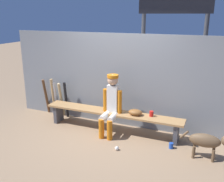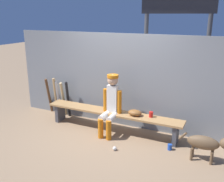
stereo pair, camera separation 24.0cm
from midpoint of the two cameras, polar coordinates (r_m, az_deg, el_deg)
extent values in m
plane|color=#937556|center=(5.56, 1.25, -8.88)|extent=(30.00, 30.00, 0.00)
cube|color=gray|center=(5.57, 3.08, 2.30)|extent=(5.24, 0.03, 2.03)
cube|color=#AD7F4C|center=(5.39, 1.28, -4.80)|extent=(2.99, 0.36, 0.04)
cube|color=#4C4C51|center=(6.10, -10.38, -4.69)|extent=(0.08, 0.29, 0.41)
cube|color=#4C4C51|center=(5.13, 15.31, -9.31)|extent=(0.08, 0.29, 0.41)
cube|color=silver|center=(5.27, 1.48, -1.72)|extent=(0.22, 0.13, 0.58)
sphere|color=tan|center=(5.16, 1.51, 2.48)|extent=(0.22, 0.22, 0.22)
cylinder|color=orange|center=(5.14, 1.52, 3.31)|extent=(0.23, 0.23, 0.06)
cylinder|color=silver|center=(5.26, -0.29, -5.57)|extent=(0.13, 0.38, 0.13)
cylinder|color=orange|center=(5.19, -1.20, -8.36)|extent=(0.11, 0.11, 0.41)
cylinder|color=orange|center=(5.34, -0.19, -2.06)|extent=(0.09, 0.09, 0.49)
cylinder|color=silver|center=(5.19, 1.51, -5.89)|extent=(0.13, 0.38, 0.13)
cylinder|color=orange|center=(5.12, 0.62, -8.73)|extent=(0.11, 0.11, 0.41)
cylinder|color=orange|center=(5.21, 2.99, -2.54)|extent=(0.09, 0.09, 0.49)
ellipsoid|color=brown|center=(5.19, 6.46, -4.83)|extent=(0.28, 0.20, 0.12)
cylinder|color=black|center=(6.21, -8.69, -1.85)|extent=(0.07, 0.16, 0.89)
cylinder|color=tan|center=(6.31, -9.71, -1.72)|extent=(0.11, 0.27, 0.86)
cylinder|color=#B7B7BC|center=(6.37, -10.84, -1.63)|extent=(0.08, 0.15, 0.85)
cylinder|color=tan|center=(6.37, -11.37, -1.26)|extent=(0.08, 0.14, 0.94)
cylinder|color=brown|center=(6.61, -12.86, -0.96)|extent=(0.08, 0.21, 0.88)
sphere|color=white|center=(4.82, 2.06, -12.68)|extent=(0.07, 0.07, 0.07)
cylinder|color=#1E47AD|center=(4.97, 14.13, -12.02)|extent=(0.08, 0.08, 0.11)
cylinder|color=red|center=(5.16, 10.01, -5.17)|extent=(0.08, 0.08, 0.11)
cylinder|color=#3F3F42|center=(6.52, 8.42, 5.99)|extent=(0.10, 0.10, 2.41)
cylinder|color=#3F3F42|center=(6.26, 21.11, 4.61)|extent=(0.10, 0.10, 2.41)
ellipsoid|color=brown|center=(4.67, 21.06, -10.68)|extent=(0.52, 0.20, 0.24)
cylinder|color=brown|center=(4.67, 16.93, -9.56)|extent=(0.15, 0.04, 0.16)
cylinder|color=brown|center=(4.83, 22.77, -13.05)|extent=(0.05, 0.05, 0.22)
cylinder|color=brown|center=(4.72, 22.68, -13.74)|extent=(0.05, 0.05, 0.22)
cylinder|color=brown|center=(4.84, 18.91, -12.55)|extent=(0.05, 0.05, 0.22)
cylinder|color=brown|center=(4.73, 18.73, -13.22)|extent=(0.05, 0.05, 0.22)
camera|label=1|loc=(0.12, -88.68, 0.40)|focal=41.04mm
camera|label=2|loc=(0.12, 91.32, -0.40)|focal=41.04mm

